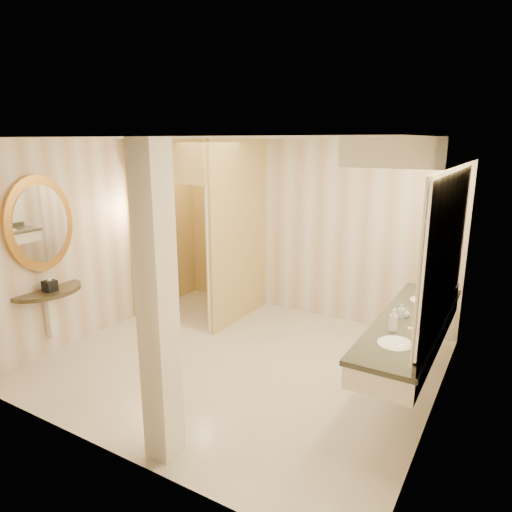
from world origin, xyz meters
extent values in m
plane|color=beige|center=(0.00, 0.00, 0.00)|extent=(4.50, 4.50, 0.00)
plane|color=silver|center=(0.00, 0.00, 2.70)|extent=(4.50, 4.50, 0.00)
cube|color=silver|center=(0.00, 2.00, 1.35)|extent=(4.50, 0.02, 2.70)
cube|color=silver|center=(0.00, -2.00, 1.35)|extent=(4.50, 0.02, 2.70)
cube|color=silver|center=(-2.25, 0.00, 1.35)|extent=(0.02, 4.00, 2.70)
cube|color=silver|center=(2.25, 0.00, 1.35)|extent=(0.02, 4.00, 2.70)
cube|color=#E5BF78|center=(-0.80, 1.25, 1.35)|extent=(0.10, 1.50, 2.70)
cube|color=#E5BF78|center=(-1.93, 0.50, 1.35)|extent=(0.65, 0.10, 2.70)
cube|color=#E5BF78|center=(-1.20, 0.50, 2.40)|extent=(0.80, 0.10, 0.60)
cube|color=white|center=(-0.98, 0.86, 1.05)|extent=(0.41, 0.74, 2.10)
cylinder|color=gold|center=(-1.93, 0.43, 1.55)|extent=(0.03, 0.03, 0.30)
cone|color=white|center=(-1.93, 0.43, 1.75)|extent=(0.14, 0.14, 0.14)
cube|color=white|center=(1.95, 0.29, 0.73)|extent=(0.60, 2.48, 0.24)
cube|color=black|center=(1.95, 0.29, 0.85)|extent=(0.64, 2.52, 0.05)
cube|color=black|center=(2.23, 0.29, 0.92)|extent=(0.03, 2.48, 0.10)
ellipsoid|color=white|center=(1.95, -0.39, 0.83)|extent=(0.40, 0.44, 0.15)
cylinder|color=gold|center=(2.15, -0.39, 0.96)|extent=(0.03, 0.03, 0.22)
ellipsoid|color=white|center=(1.95, 0.96, 0.83)|extent=(0.40, 0.44, 0.15)
cylinder|color=gold|center=(2.15, 0.96, 0.96)|extent=(0.03, 0.03, 0.22)
cube|color=white|center=(2.23, 0.29, 1.70)|extent=(0.03, 2.48, 1.40)
cube|color=white|center=(1.95, 0.29, 2.59)|extent=(0.75, 2.68, 0.22)
cylinder|color=black|center=(-2.23, -1.01, 0.85)|extent=(0.90, 0.90, 0.05)
cube|color=white|center=(-2.19, -1.01, 0.55)|extent=(0.10, 0.10, 0.60)
cylinder|color=gold|center=(-2.21, -1.01, 1.70)|extent=(0.07, 0.90, 0.90)
cylinder|color=white|center=(-2.17, -1.01, 1.70)|extent=(0.02, 0.72, 0.72)
cube|color=white|center=(0.35, -1.76, 1.35)|extent=(0.25, 0.25, 2.70)
cube|color=black|center=(-2.08, -1.05, 0.94)|extent=(0.14, 0.14, 0.14)
imported|color=white|center=(-1.10, 1.47, 0.38)|extent=(0.61, 0.83, 0.76)
imported|color=beige|center=(1.85, 0.27, 0.95)|extent=(0.09, 0.09, 0.15)
imported|color=silver|center=(1.89, 0.29, 0.93)|extent=(0.09, 0.09, 0.11)
imported|color=#C6B28C|center=(1.86, -0.14, 0.99)|extent=(0.09, 0.09, 0.23)
camera|label=1|loc=(2.80, -4.35, 2.67)|focal=32.00mm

